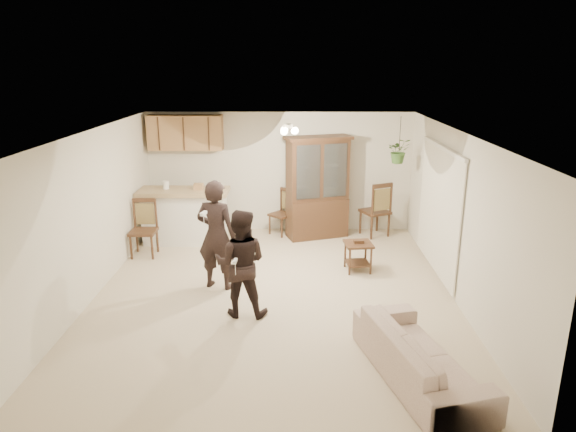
{
  "coord_description": "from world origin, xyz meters",
  "views": [
    {
      "loc": [
        0.32,
        -7.32,
        3.47
      ],
      "look_at": [
        0.22,
        0.4,
        1.15
      ],
      "focal_mm": 32.0,
      "sensor_mm": 36.0,
      "label": 1
    }
  ],
  "objects_px": {
    "adult": "(216,234)",
    "chair_hutch_right": "(375,220)",
    "china_hutch": "(317,188)",
    "side_table": "(358,256)",
    "chair_hutch_left": "(281,222)",
    "sofa": "(420,350)",
    "child": "(241,270)",
    "chair_bar": "(144,240)"
  },
  "relations": [
    {
      "from": "adult",
      "to": "chair_hutch_left",
      "type": "relative_size",
      "value": 1.89
    },
    {
      "from": "china_hutch",
      "to": "chair_hutch_right",
      "type": "relative_size",
      "value": 1.81
    },
    {
      "from": "chair_hutch_right",
      "to": "adult",
      "type": "bearing_deg",
      "value": 17.01
    },
    {
      "from": "china_hutch",
      "to": "side_table",
      "type": "bearing_deg",
      "value": -89.6
    },
    {
      "from": "sofa",
      "to": "chair_hutch_left",
      "type": "height_order",
      "value": "chair_hutch_left"
    },
    {
      "from": "adult",
      "to": "child",
      "type": "distance_m",
      "value": 1.05
    },
    {
      "from": "sofa",
      "to": "chair_hutch_right",
      "type": "height_order",
      "value": "chair_hutch_right"
    },
    {
      "from": "child",
      "to": "chair_hutch_right",
      "type": "relative_size",
      "value": 1.18
    },
    {
      "from": "chair_bar",
      "to": "chair_hutch_left",
      "type": "relative_size",
      "value": 1.11
    },
    {
      "from": "sofa",
      "to": "child",
      "type": "relative_size",
      "value": 1.39
    },
    {
      "from": "sofa",
      "to": "side_table",
      "type": "bearing_deg",
      "value": -9.65
    },
    {
      "from": "sofa",
      "to": "side_table",
      "type": "xyz_separation_m",
      "value": [
        -0.32,
        3.17,
        -0.1
      ]
    },
    {
      "from": "adult",
      "to": "child",
      "type": "relative_size",
      "value": 1.33
    },
    {
      "from": "chair_hutch_left",
      "to": "adult",
      "type": "bearing_deg",
      "value": -67.17
    },
    {
      "from": "side_table",
      "to": "chair_hutch_right",
      "type": "xyz_separation_m",
      "value": [
        0.57,
        1.92,
        0.06
      ]
    },
    {
      "from": "china_hutch",
      "to": "side_table",
      "type": "height_order",
      "value": "china_hutch"
    },
    {
      "from": "child",
      "to": "chair_hutch_right",
      "type": "distance_m",
      "value": 4.29
    },
    {
      "from": "adult",
      "to": "side_table",
      "type": "height_order",
      "value": "adult"
    },
    {
      "from": "adult",
      "to": "chair_hutch_right",
      "type": "height_order",
      "value": "adult"
    },
    {
      "from": "sofa",
      "to": "chair_hutch_left",
      "type": "bearing_deg",
      "value": 2.81
    },
    {
      "from": "child",
      "to": "chair_hutch_left",
      "type": "distance_m",
      "value": 3.63
    },
    {
      "from": "adult",
      "to": "chair_hutch_right",
      "type": "xyz_separation_m",
      "value": [
        2.88,
        2.63,
        -0.58
      ]
    },
    {
      "from": "sofa",
      "to": "child",
      "type": "xyz_separation_m",
      "value": [
        -2.17,
        1.55,
        0.31
      ]
    },
    {
      "from": "chair_hutch_left",
      "to": "chair_bar",
      "type": "bearing_deg",
      "value": -110.5
    },
    {
      "from": "sofa",
      "to": "chair_hutch_right",
      "type": "relative_size",
      "value": 1.63
    },
    {
      "from": "adult",
      "to": "chair_bar",
      "type": "bearing_deg",
      "value": -25.39
    },
    {
      "from": "chair_bar",
      "to": "child",
      "type": "bearing_deg",
      "value": -48.8
    },
    {
      "from": "chair_bar",
      "to": "side_table",
      "type": "bearing_deg",
      "value": -10.34
    },
    {
      "from": "sofa",
      "to": "chair_bar",
      "type": "relative_size",
      "value": 1.78
    },
    {
      "from": "side_table",
      "to": "chair_hutch_left",
      "type": "height_order",
      "value": "chair_hutch_left"
    },
    {
      "from": "chair_hutch_left",
      "to": "chair_hutch_right",
      "type": "xyz_separation_m",
      "value": [
        1.94,
        -0.04,
        0.05
      ]
    },
    {
      "from": "sofa",
      "to": "chair_hutch_left",
      "type": "xyz_separation_m",
      "value": [
        -1.69,
        5.13,
        -0.1
      ]
    },
    {
      "from": "child",
      "to": "adult",
      "type": "bearing_deg",
      "value": -57.59
    },
    {
      "from": "chair_bar",
      "to": "chair_hutch_left",
      "type": "distance_m",
      "value": 2.83
    },
    {
      "from": "china_hutch",
      "to": "side_table",
      "type": "distance_m",
      "value": 2.07
    },
    {
      "from": "child",
      "to": "china_hutch",
      "type": "relative_size",
      "value": 0.65
    },
    {
      "from": "china_hutch",
      "to": "chair_bar",
      "type": "relative_size",
      "value": 1.96
    },
    {
      "from": "adult",
      "to": "chair_hutch_right",
      "type": "relative_size",
      "value": 1.57
    },
    {
      "from": "china_hutch",
      "to": "chair_bar",
      "type": "height_order",
      "value": "china_hutch"
    },
    {
      "from": "child",
      "to": "chair_hutch_left",
      "type": "bearing_deg",
      "value": -92.53
    },
    {
      "from": "chair_hutch_left",
      "to": "child",
      "type": "bearing_deg",
      "value": -55.24
    },
    {
      "from": "child",
      "to": "side_table",
      "type": "bearing_deg",
      "value": -133.72
    }
  ]
}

